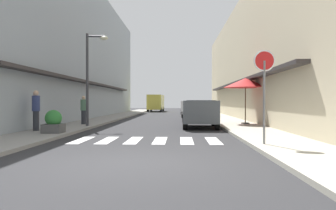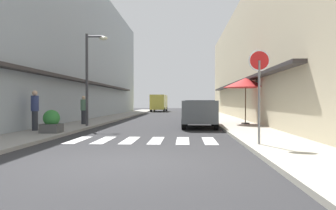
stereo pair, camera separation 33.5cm
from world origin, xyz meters
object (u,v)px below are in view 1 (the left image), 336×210
at_px(pedestrian_walking_near, 36,109).
at_px(pedestrian_walking_far, 84,109).
at_px(parked_car_far, 192,107).
at_px(parked_car_distant, 189,106).
at_px(delivery_van, 156,102).
at_px(round_street_sign, 264,72).
at_px(parked_car_near, 200,111).
at_px(parked_car_mid, 195,108).
at_px(street_lamp, 91,69).
at_px(cafe_umbrella, 245,83).
at_px(planter_corner, 53,122).

distance_m(pedestrian_walking_near, pedestrian_walking_far, 4.18).
height_order(parked_car_far, parked_car_distant, same).
distance_m(delivery_van, round_street_sign, 35.82).
distance_m(parked_car_near, pedestrian_walking_far, 6.60).
distance_m(parked_car_mid, delivery_van, 22.38).
bearing_deg(round_street_sign, parked_car_mid, 96.12).
distance_m(parked_car_near, street_lamp, 6.23).
bearing_deg(parked_car_near, cafe_umbrella, 29.75).
relative_size(parked_car_distant, planter_corner, 4.59).
height_order(parked_car_mid, pedestrian_walking_near, pedestrian_walking_near).
bearing_deg(pedestrian_walking_near, street_lamp, -75.53).
height_order(parked_car_far, delivery_van, delivery_van).
distance_m(round_street_sign, planter_corner, 8.54).
bearing_deg(parked_car_far, parked_car_distant, 90.00).
height_order(street_lamp, cafe_umbrella, street_lamp).
bearing_deg(parked_car_far, cafe_umbrella, -75.03).
relative_size(parked_car_far, planter_corner, 4.21).
height_order(parked_car_distant, street_lamp, street_lamp).
distance_m(delivery_van, planter_corner, 32.23).
relative_size(cafe_umbrella, planter_corner, 2.81).
bearing_deg(street_lamp, delivery_van, 87.26).
xyz_separation_m(delivery_van, planter_corner, (-1.85, -32.16, -0.85)).
height_order(delivery_van, round_street_sign, round_street_sign).
bearing_deg(parked_car_near, parked_car_far, 90.00).
height_order(parked_car_distant, planter_corner, parked_car_distant).
bearing_deg(pedestrian_walking_near, pedestrian_walking_far, -58.30).
relative_size(parked_car_near, round_street_sign, 1.44).
bearing_deg(street_lamp, parked_car_distant, 73.07).
xyz_separation_m(planter_corner, pedestrian_walking_far, (-0.26, 5.01, 0.41)).
relative_size(parked_car_mid, street_lamp, 0.91).
relative_size(planter_corner, pedestrian_walking_near, 0.53).
xyz_separation_m(parked_car_mid, pedestrian_walking_near, (-7.44, -9.31, 0.14)).
distance_m(parked_car_distant, delivery_van, 10.30).
height_order(parked_car_mid, pedestrian_walking_far, pedestrian_walking_far).
xyz_separation_m(parked_car_near, cafe_umbrella, (2.72, 1.55, 1.56)).
bearing_deg(round_street_sign, cafe_umbrella, 81.90).
relative_size(delivery_van, planter_corner, 5.79).
xyz_separation_m(parked_car_mid, pedestrian_walking_far, (-6.56, -5.23, 0.04)).
distance_m(parked_car_mid, pedestrian_walking_near, 11.92).
bearing_deg(delivery_van, round_street_sign, -80.54).
bearing_deg(round_street_sign, parked_car_far, 94.29).
bearing_deg(round_street_sign, parked_car_near, 100.95).
bearing_deg(planter_corner, pedestrian_walking_far, 93.01).
height_order(street_lamp, pedestrian_walking_far, street_lamp).
relative_size(delivery_van, cafe_umbrella, 2.06).
height_order(round_street_sign, street_lamp, street_lamp).
xyz_separation_m(street_lamp, pedestrian_walking_far, (-0.76, 1.17, -2.17)).
bearing_deg(cafe_umbrella, parked_car_mid, 121.61).
height_order(parked_car_distant, pedestrian_walking_far, pedestrian_walking_far).
bearing_deg(planter_corner, parked_car_far, 68.47).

